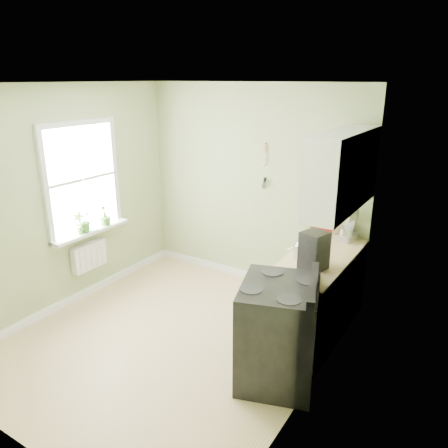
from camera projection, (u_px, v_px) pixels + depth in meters
The scene contains 21 objects.
floor at pixel (172, 338), 4.86m from camera, with size 3.20×3.60×0.02m, color tan.
ceiling at pixel (160, 82), 3.99m from camera, with size 3.20×3.60×0.02m, color white.
wall_back at pixel (252, 187), 5.88m from camera, with size 3.20×0.02×2.70m, color #A3B178.
wall_left at pixel (62, 200), 5.24m from camera, with size 0.02×3.60×2.70m, color #A3B178.
wall_right at pixel (318, 255), 3.61m from camera, with size 0.02×3.60×2.70m, color #A3B178.
base_cabinets at pixel (318, 296), 4.86m from camera, with size 0.60×1.60×0.87m, color white.
countertop at pixel (320, 258), 4.72m from camera, with size 0.64×1.60×0.04m, color beige.
upper_cabinets at pixel (343, 171), 4.43m from camera, with size 0.35×1.40×0.80m, color white.
window at pixel (82, 179), 5.40m from camera, with size 0.06×1.14×1.44m.
window_sill at pixel (91, 231), 5.58m from camera, with size 0.18×1.14×0.04m, color white.
radiator at pixel (89, 256), 5.66m from camera, with size 0.12×0.50×0.35m, color white.
wall_utensils at pixel (265, 173), 5.68m from camera, with size 0.02×0.14×0.58m.
stove at pixel (278, 332), 4.06m from camera, with size 0.93×0.98×1.11m.
stand_mixer at pixel (348, 226), 5.18m from camera, with size 0.24×0.34×0.39m.
kettle at pixel (299, 250), 4.64m from camera, with size 0.19×0.11×0.19m.
coffee_maker at pixel (314, 251), 4.36m from camera, with size 0.28×0.30×0.39m.
red_tray at pixel (323, 220), 5.36m from camera, with size 0.36×0.36×0.02m, color #A10E0F.
jar at pixel (313, 250), 4.81m from camera, with size 0.07×0.07×0.08m.
plant_a at pixel (79, 223), 5.38m from camera, with size 0.15×0.10×0.28m, color #437828.
plant_b at pixel (85, 220), 5.45m from camera, with size 0.17×0.14×0.31m, color #437828.
plant_c at pixel (105, 215), 5.72m from camera, with size 0.15×0.15×0.27m, color #437828.
Camera 1 is at (2.73, -3.24, 2.75)m, focal length 35.00 mm.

